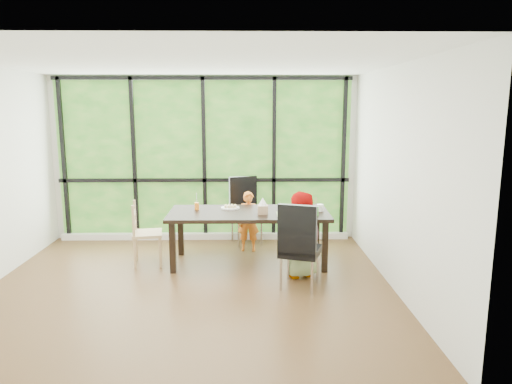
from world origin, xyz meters
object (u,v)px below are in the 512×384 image
(dining_table, at_px, (249,237))
(child_toddler, at_px, (249,221))
(green_cup, at_px, (316,211))
(tissue_box, at_px, (263,210))
(orange_cup, at_px, (197,206))
(chair_interior_leather, at_px, (300,245))
(chair_window_leather, at_px, (247,211))
(child_older, at_px, (300,234))
(plate_far, at_px, (230,208))
(chair_end_beech, at_px, (147,234))
(white_mug, at_px, (320,208))
(plate_near, at_px, (291,214))

(dining_table, relative_size, child_toddler, 2.42)
(green_cup, distance_m, tissue_box, 0.72)
(orange_cup, bearing_deg, green_cup, -13.52)
(chair_interior_leather, bearing_deg, chair_window_leather, -51.90)
(chair_window_leather, xyz_separation_m, tissue_box, (0.23, -1.08, 0.27))
(child_older, bearing_deg, tissue_box, -60.46)
(plate_far, xyz_separation_m, tissue_box, (0.46, -0.35, 0.05))
(chair_interior_leather, height_order, orange_cup, chair_interior_leather)
(orange_cup, height_order, tissue_box, tissue_box)
(tissue_box, bearing_deg, plate_far, 142.76)
(chair_end_beech, bearing_deg, chair_window_leather, -64.87)
(dining_table, relative_size, chair_end_beech, 2.49)
(child_older, distance_m, white_mug, 0.70)
(child_toddler, distance_m, child_older, 1.31)
(dining_table, distance_m, plate_far, 0.52)
(chair_window_leather, xyz_separation_m, orange_cup, (-0.71, -0.80, 0.26))
(chair_window_leather, distance_m, tissue_box, 1.13)
(chair_window_leather, bearing_deg, orange_cup, -148.76)
(child_toddler, relative_size, plate_far, 3.41)
(child_toddler, relative_size, white_mug, 9.58)
(dining_table, height_order, plate_far, plate_far)
(chair_end_beech, bearing_deg, orange_cup, -84.89)
(chair_window_leather, height_order, plate_far, chair_window_leather)
(chair_interior_leather, xyz_separation_m, orange_cup, (-1.37, 1.06, 0.26))
(orange_cup, bearing_deg, plate_far, 8.68)
(chair_end_beech, height_order, plate_near, chair_end_beech)
(dining_table, xyz_separation_m, tissue_box, (0.19, -0.13, 0.43))
(chair_end_beech, relative_size, orange_cup, 8.75)
(dining_table, relative_size, plate_near, 8.56)
(child_older, relative_size, green_cup, 8.93)
(child_toddler, relative_size, tissue_box, 6.69)
(orange_cup, relative_size, green_cup, 0.81)
(orange_cup, xyz_separation_m, tissue_box, (0.94, -0.28, 0.01))
(dining_table, distance_m, tissue_box, 0.49)
(chair_interior_leather, relative_size, orange_cup, 10.50)
(chair_window_leather, distance_m, child_toddler, 0.38)
(dining_table, distance_m, orange_cup, 0.87)
(chair_window_leather, distance_m, green_cup, 1.55)
(green_cup, bearing_deg, white_mug, 69.59)
(chair_window_leather, height_order, chair_interior_leather, same)
(chair_window_leather, xyz_separation_m, white_mug, (1.04, -0.92, 0.26))
(orange_cup, bearing_deg, chair_interior_leather, -37.67)
(child_toddler, bearing_deg, plate_near, -49.10)
(white_mug, relative_size, tissue_box, 0.70)
(chair_window_leather, distance_m, chair_interior_leather, 1.97)
(orange_cup, height_order, white_mug, orange_cup)
(chair_end_beech, relative_size, plate_far, 3.31)
(dining_table, relative_size, chair_interior_leather, 2.07)
(chair_end_beech, xyz_separation_m, child_older, (2.09, -0.50, 0.12))
(child_toddler, distance_m, plate_far, 0.54)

